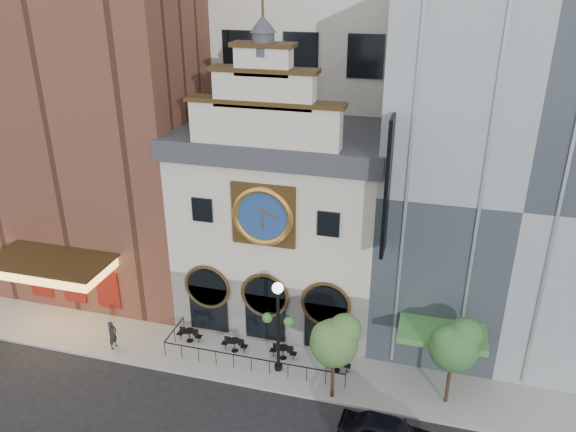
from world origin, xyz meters
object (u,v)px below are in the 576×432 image
(bistro_3, at_px, (337,364))
(pedestrian, at_px, (113,335))
(bistro_0, at_px, (189,335))
(bistro_1, at_px, (235,344))
(bistro_2, at_px, (283,352))
(tree_left, at_px, (335,339))
(tree_right, at_px, (455,344))
(lamppost, at_px, (278,317))

(bistro_3, bearing_deg, pedestrian, -173.74)
(bistro_0, xyz_separation_m, bistro_1, (2.96, -0.19, 0.00))
(bistro_1, bearing_deg, pedestrian, -167.37)
(bistro_2, relative_size, tree_left, 0.32)
(bistro_0, relative_size, pedestrian, 0.88)
(bistro_1, relative_size, bistro_2, 1.00)
(pedestrian, xyz_separation_m, tree_right, (19.15, 0.58, 2.74))
(bistro_1, distance_m, bistro_2, 2.95)
(bistro_3, height_order, pedestrian, pedestrian)
(bistro_1, height_order, lamppost, lamppost)
(bistro_0, bearing_deg, tree_right, -4.49)
(bistro_1, distance_m, tree_right, 12.57)
(tree_left, bearing_deg, pedestrian, 177.33)
(bistro_2, distance_m, tree_right, 9.77)
(bistro_3, relative_size, tree_right, 0.32)
(tree_left, bearing_deg, bistro_2, 145.65)
(bistro_0, bearing_deg, bistro_2, -0.74)
(bistro_3, xyz_separation_m, tree_left, (0.20, -2.06, 3.15))
(bistro_3, bearing_deg, bistro_2, 175.65)
(pedestrian, xyz_separation_m, lamppost, (9.97, 0.69, 2.57))
(bistro_1, relative_size, tree_left, 0.32)
(pedestrian, height_order, lamppost, lamppost)
(bistro_2, bearing_deg, bistro_1, -177.88)
(bistro_1, xyz_separation_m, tree_right, (12.12, -1.00, 3.17))
(bistro_2, distance_m, bistro_3, 3.19)
(pedestrian, bearing_deg, bistro_2, -73.63)
(bistro_1, xyz_separation_m, tree_left, (6.32, -2.20, 3.15))
(pedestrian, bearing_deg, tree_left, -85.89)
(bistro_2, bearing_deg, bistro_0, 179.26)
(bistro_0, xyz_separation_m, lamppost, (5.90, -1.07, 3.00))
(bistro_0, height_order, lamppost, lamppost)
(lamppost, bearing_deg, bistro_3, 15.68)
(tree_right, bearing_deg, lamppost, 179.31)
(bistro_1, distance_m, tree_left, 7.39)
(tree_right, bearing_deg, bistro_0, 175.51)
(bistro_0, relative_size, tree_right, 0.32)
(pedestrian, relative_size, tree_left, 0.36)
(bistro_0, relative_size, bistro_3, 1.00)
(bistro_0, height_order, pedestrian, pedestrian)
(lamppost, bearing_deg, tree_right, 1.61)
(lamppost, bearing_deg, bistro_1, 165.48)
(tree_left, bearing_deg, tree_right, 11.66)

